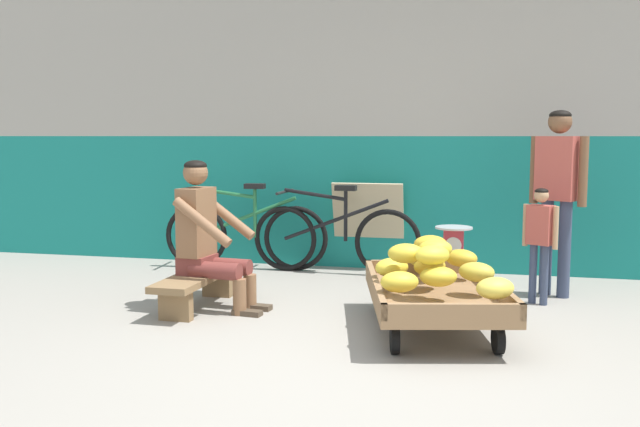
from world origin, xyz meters
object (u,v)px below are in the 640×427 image
Objects in this scene: bicycle_far_left at (335,237)px; shopping_bag at (482,295)px; weighing_scale at (454,244)px; sign_board at (369,226)px; plastic_crate at (453,281)px; banana_cart at (434,296)px; customer_child at (540,233)px; customer_adult at (558,181)px; vendor_seated at (207,236)px; bicycle_near_left at (245,234)px; low_bench at (198,282)px.

shopping_bag is at bearing -39.30° from bicycle_far_left.
sign_board is at bearing 128.07° from weighing_scale.
plastic_crate is 1.20× the size of weighing_scale.
customer_child is at bearing 51.49° from banana_cart.
weighing_scale is at bearing -159.89° from customer_adult.
customer_adult reaches higher than vendor_seated.
bicycle_near_left is 1.81× the size of customer_child.
customer_adult is at bearing 20.11° from weighing_scale.
low_bench is at bearing 173.80° from vendor_seated.
customer_child reaches higher than sign_board.
low_bench is 1.20× the size of customer_child.
customer_adult is (2.64, 1.05, 0.38)m from vendor_seated.
bicycle_near_left is 2.59m from shopping_bag.
low_bench is (-1.82, 0.23, -0.04)m from banana_cart.
banana_cart is 0.73m from shopping_bag.
weighing_scale is 1.25× the size of shopping_bag.
bicycle_near_left is at bearing 158.23° from weighing_scale.
plastic_crate is at bearing -21.74° from bicycle_near_left.
shopping_bag is at bearing -132.78° from customer_adult.
shopping_bag is at bearing 63.33° from banana_cart.
vendor_seated is at bearing -113.27° from bicycle_far_left.
weighing_scale is 0.67m from customer_child.
bicycle_far_left is 1.91× the size of sign_board.
vendor_seated is 2.01m from plastic_crate.
plastic_crate is at bearing 125.64° from shopping_bag.
customer_adult is (0.90, 1.27, 0.71)m from banana_cart.
sign_board is at bearing 143.39° from customer_child.
sign_board reaches higher than low_bench.
banana_cart is 1.44× the size of low_bench.
vendor_seated is 0.69× the size of bicycle_near_left.
bicycle_near_left is 1.08× the size of customer_adult.
bicycle_near_left is (-0.25, 1.58, -0.21)m from vendor_seated.
vendor_seated is 1.71m from bicycle_far_left.
low_bench is 3.01m from customer_adult.
customer_adult reaches higher than bicycle_near_left.
shopping_bag is (0.32, 0.65, -0.12)m from banana_cart.
shopping_bag is (1.39, -1.13, -0.23)m from bicycle_far_left.
weighing_scale is 0.20× the size of customer_adult.
bicycle_near_left is (-2.07, 0.83, -0.10)m from weighing_scale.
customer_child is (2.73, -0.85, 0.22)m from bicycle_near_left.
customer_child reaches higher than bicycle_far_left.
banana_cart is 1.78m from vendor_seated.
customer_child is at bearing 15.54° from low_bench.
weighing_scale is 2.23m from bicycle_near_left.
sign_board reaches higher than plastic_crate.
bicycle_near_left is at bearing 98.95° from vendor_seated.
banana_cart is 1.00m from weighing_scale.
vendor_seated is at bearing -168.35° from shopping_bag.
low_bench is 0.67× the size of bicycle_far_left.
bicycle_far_left is at bearing 63.93° from low_bench.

